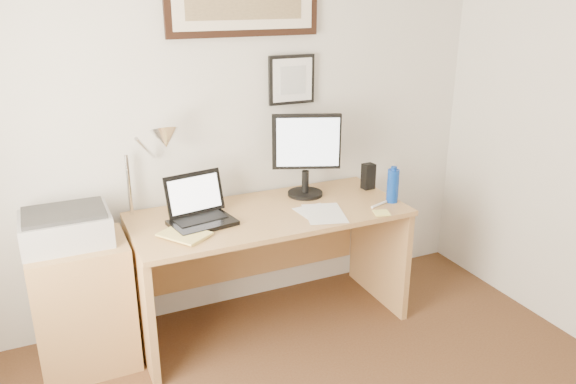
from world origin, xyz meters
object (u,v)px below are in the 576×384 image
side_cabinet (84,305)px  lcd_monitor (306,151)px  desk (265,243)px  printer (66,227)px  book (173,241)px  water_bottle (393,186)px  laptop (200,212)px

side_cabinet → lcd_monitor: (1.38, 0.11, 0.68)m
desk → printer: bearing=-179.9°
book → water_bottle: bearing=1.2°
laptop → printer: size_ratio=0.85×
desk → lcd_monitor: bearing=13.4°
water_bottle → book: 1.36m
side_cabinet → laptop: 0.79m
lcd_monitor → printer: bearing=-176.9°
lcd_monitor → printer: size_ratio=1.18×
book → laptop: 0.30m
side_cabinet → printer: 0.46m
side_cabinet → book: size_ratio=2.95×
desk → laptop: size_ratio=4.26×
side_cabinet → book: book is taller
side_cabinet → lcd_monitor: lcd_monitor is taller
book → desk: size_ratio=0.15×
water_bottle → lcd_monitor: lcd_monitor is taller
laptop → lcd_monitor: bearing=10.5°
water_bottle → laptop: (-1.16, 0.18, -0.04)m
side_cabinet → lcd_monitor: bearing=4.5°
side_cabinet → printer: bearing=135.2°
book → side_cabinet: bearing=152.8°
water_bottle → laptop: size_ratio=0.55×
water_bottle → book: water_bottle is taller
book → lcd_monitor: (0.93, 0.34, 0.28)m
side_cabinet → desk: 1.08m
side_cabinet → book: (0.45, -0.23, 0.39)m
book → laptop: bearing=45.7°
lcd_monitor → laptop: bearing=-169.5°
desk → book: bearing=-156.4°
printer → side_cabinet: bearing=-44.8°
water_bottle → desk: size_ratio=0.13×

